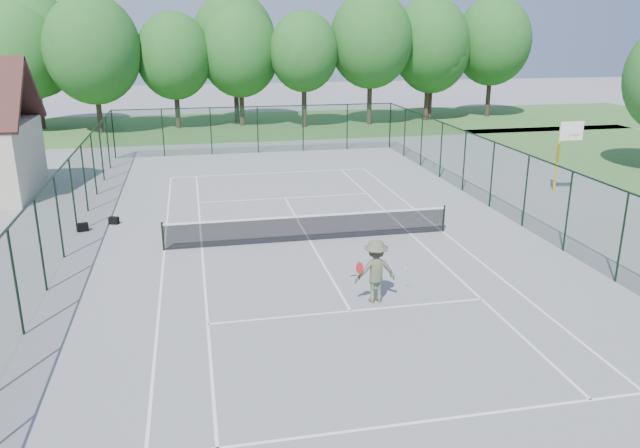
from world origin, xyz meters
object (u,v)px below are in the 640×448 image
(basketball_goal, at_px, (565,143))
(sports_bag_a, at_px, (83,227))
(tennis_player, at_px, (375,271))
(tennis_net, at_px, (309,226))

(basketball_goal, distance_m, sports_bag_a, 22.37)
(basketball_goal, height_order, sports_bag_a, basketball_goal)
(tennis_player, bearing_deg, tennis_net, 98.66)
(tennis_net, xyz_separation_m, tennis_player, (0.89, -5.86, 0.40))
(tennis_net, xyz_separation_m, sports_bag_a, (-8.78, 3.01, -0.41))
(basketball_goal, xyz_separation_m, sports_bag_a, (-22.20, -1.37, -2.40))
(tennis_player, bearing_deg, sports_bag_a, 137.48)
(sports_bag_a, bearing_deg, tennis_player, -58.84)
(basketball_goal, distance_m, tennis_player, 16.26)
(tennis_net, distance_m, basketball_goal, 14.26)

